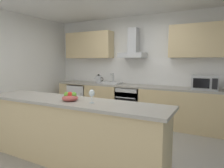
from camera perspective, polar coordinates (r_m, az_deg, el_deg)
ground at (r=3.75m, az=-2.93°, el=-17.03°), size 5.92×4.87×0.02m
wall_back at (r=5.25m, az=8.25°, el=4.44°), size 5.92×0.12×2.60m
wall_left at (r=5.21m, az=-27.62°, el=3.74°), size 0.12×4.87×2.60m
backsplash_tile at (r=5.19m, az=7.96°, el=3.65°), size 4.18×0.02×0.66m
counter_back at (r=5.00m, az=6.60°, el=-5.47°), size 4.33×0.60×0.90m
counter_island at (r=3.05m, az=-11.65°, el=-12.99°), size 2.88×0.64×0.94m
upper_cabinets at (r=5.05m, az=7.46°, el=11.30°), size 4.27×0.32×0.70m
oven at (r=5.02m, az=5.17°, el=-5.29°), size 0.60×0.62×0.80m
refrigerator at (r=5.75m, az=-8.66°, el=-4.15°), size 0.58×0.60×0.85m
microwave at (r=4.53m, az=24.75°, el=0.39°), size 0.50×0.38×0.30m
sink at (r=5.19m, az=-0.25°, el=0.37°), size 0.50×0.40×0.26m
kettle at (r=5.31m, az=-3.79°, el=1.34°), size 0.29×0.15×0.24m
range_hood at (r=5.04m, az=5.91°, el=9.93°), size 0.62×0.45×0.72m
wine_glass at (r=2.65m, az=-5.73°, el=-2.74°), size 0.08×0.08×0.18m
fruit_bowl at (r=2.86m, az=-11.74°, el=-3.71°), size 0.22×0.22×0.13m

